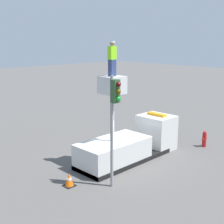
{
  "coord_description": "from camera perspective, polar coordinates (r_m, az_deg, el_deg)",
  "views": [
    {
      "loc": [
        -12.08,
        -11.22,
        6.62
      ],
      "look_at": [
        -1.83,
        -0.88,
        3.24
      ],
      "focal_mm": 50.0,
      "sensor_mm": 36.0,
      "label": 1
    }
  ],
  "objects": [
    {
      "name": "fire_hydrant",
      "position": [
        20.62,
        16.53,
        -4.75
      ],
      "size": [
        0.5,
        0.26,
        1.03
      ],
      "color": "red",
      "rests_on": "ground"
    },
    {
      "name": "traffic_cone_rear",
      "position": [
        14.88,
        -7.84,
        -12.2
      ],
      "size": [
        0.51,
        0.51,
        0.63
      ],
      "color": "black",
      "rests_on": "ground"
    },
    {
      "name": "traffic_light_pole",
      "position": [
        13.54,
        0.39,
        0.33
      ],
      "size": [
        0.34,
        0.57,
        5.13
      ],
      "color": "gray",
      "rests_on": "ground"
    },
    {
      "name": "bucket_truck",
      "position": [
        17.76,
        3.27,
        -5.67
      ],
      "size": [
        6.68,
        2.1,
        4.82
      ],
      "color": "black",
      "rests_on": "ground"
    },
    {
      "name": "worker",
      "position": [
        15.83,
        0.03,
        9.72
      ],
      "size": [
        0.4,
        0.26,
        1.75
      ],
      "color": "navy",
      "rests_on": "bucket_truck"
    },
    {
      "name": "ground_plane",
      "position": [
        17.76,
        2.23,
        -8.83
      ],
      "size": [
        120.0,
        120.0,
        0.0
      ],
      "primitive_type": "plane",
      "color": "#565451"
    }
  ]
}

